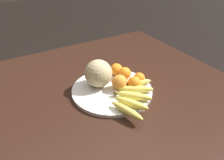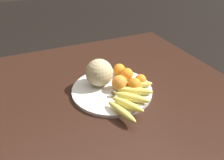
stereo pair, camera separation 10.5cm
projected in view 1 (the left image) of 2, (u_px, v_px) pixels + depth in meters
kitchen_table at (117, 101)px, 1.18m from camera, size 1.22×1.18×0.77m
fruit_bowl at (112, 90)px, 1.08m from camera, size 0.40×0.40×0.02m
melon at (98, 73)px, 1.07m from camera, size 0.14×0.14×0.14m
banana_bunch at (133, 95)px, 1.00m from camera, size 0.28×0.28×0.04m
orange_front_left at (125, 73)px, 1.14m from camera, size 0.07×0.07×0.07m
orange_front_right at (134, 83)px, 1.06m from camera, size 0.07×0.07×0.07m
orange_mid_center at (120, 82)px, 1.06m from camera, size 0.08×0.08×0.08m
orange_back_left at (139, 78)px, 1.10m from camera, size 0.06×0.06×0.06m
orange_back_right at (116, 69)px, 1.17m from camera, size 0.07×0.07×0.07m
produce_tag at (131, 82)px, 1.12m from camera, size 0.09×0.06×0.00m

